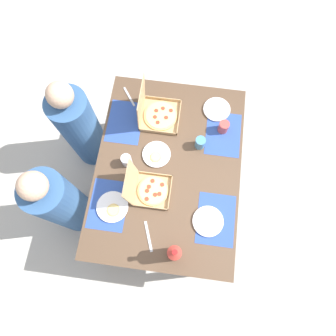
{
  "coord_description": "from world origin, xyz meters",
  "views": [
    {
      "loc": [
        -0.67,
        -0.09,
        2.81
      ],
      "look_at": [
        0.0,
        0.0,
        0.73
      ],
      "focal_mm": 31.98,
      "sensor_mm": 36.0,
      "label": 1
    }
  ],
  "objects_px": {
    "plate_far_right": "(156,155)",
    "cup_dark": "(200,143)",
    "pizza_box_corner_right": "(148,189)",
    "plate_near_left": "(113,207)",
    "plate_near_right": "(217,109)",
    "soda_bottle": "(174,253)",
    "cup_clear_right": "(127,161)",
    "diner_left_seat": "(62,203)",
    "cup_clear_left": "(223,127)",
    "plate_middle": "(208,221)",
    "diner_right_seat": "(81,128)",
    "pizza_box_center": "(156,113)"
  },
  "relations": [
    {
      "from": "plate_far_right",
      "to": "cup_dark",
      "type": "bearing_deg",
      "value": -68.72
    },
    {
      "from": "pizza_box_corner_right",
      "to": "plate_near_left",
      "type": "bearing_deg",
      "value": 123.74
    },
    {
      "from": "plate_near_right",
      "to": "plate_far_right",
      "type": "relative_size",
      "value": 1.01
    },
    {
      "from": "soda_bottle",
      "to": "cup_dark",
      "type": "distance_m",
      "value": 0.81
    },
    {
      "from": "soda_bottle",
      "to": "cup_dark",
      "type": "xyz_separation_m",
      "value": [
        0.8,
        -0.09,
        -0.08
      ]
    },
    {
      "from": "pizza_box_corner_right",
      "to": "cup_clear_right",
      "type": "distance_m",
      "value": 0.26
    },
    {
      "from": "plate_far_right",
      "to": "diner_left_seat",
      "type": "bearing_deg",
      "value": 120.9
    },
    {
      "from": "diner_left_seat",
      "to": "soda_bottle",
      "type": "bearing_deg",
      "value": -106.54
    },
    {
      "from": "plate_far_right",
      "to": "cup_clear_left",
      "type": "relative_size",
      "value": 2.05
    },
    {
      "from": "cup_clear_left",
      "to": "diner_left_seat",
      "type": "bearing_deg",
      "value": 120.54
    },
    {
      "from": "plate_middle",
      "to": "cup_clear_left",
      "type": "xyz_separation_m",
      "value": [
        0.71,
        -0.04,
        0.04
      ]
    },
    {
      "from": "plate_near_left",
      "to": "soda_bottle",
      "type": "bearing_deg",
      "value": -118.77
    },
    {
      "from": "soda_bottle",
      "to": "cup_clear_right",
      "type": "bearing_deg",
      "value": 35.41
    },
    {
      "from": "pizza_box_corner_right",
      "to": "soda_bottle",
      "type": "distance_m",
      "value": 0.48
    },
    {
      "from": "plate_near_left",
      "to": "diner_right_seat",
      "type": "height_order",
      "value": "diner_right_seat"
    },
    {
      "from": "plate_near_right",
      "to": "soda_bottle",
      "type": "height_order",
      "value": "soda_bottle"
    },
    {
      "from": "cup_clear_left",
      "to": "cup_dark",
      "type": "bearing_deg",
      "value": 133.23
    },
    {
      "from": "cup_clear_left",
      "to": "plate_near_right",
      "type": "bearing_deg",
      "value": 19.23
    },
    {
      "from": "plate_far_right",
      "to": "cup_clear_right",
      "type": "xyz_separation_m",
      "value": [
        -0.09,
        0.2,
        0.04
      ]
    },
    {
      "from": "diner_left_seat",
      "to": "plate_near_left",
      "type": "bearing_deg",
      "value": -91.92
    },
    {
      "from": "cup_dark",
      "to": "cup_clear_right",
      "type": "distance_m",
      "value": 0.55
    },
    {
      "from": "pizza_box_center",
      "to": "cup_dark",
      "type": "bearing_deg",
      "value": -119.67
    },
    {
      "from": "plate_far_right",
      "to": "diner_left_seat",
      "type": "relative_size",
      "value": 0.18
    },
    {
      "from": "plate_middle",
      "to": "soda_bottle",
      "type": "height_order",
      "value": "soda_bottle"
    },
    {
      "from": "plate_far_right",
      "to": "cup_clear_right",
      "type": "height_order",
      "value": "cup_clear_right"
    },
    {
      "from": "pizza_box_center",
      "to": "plate_far_right",
      "type": "bearing_deg",
      "value": -171.88
    },
    {
      "from": "pizza_box_center",
      "to": "diner_right_seat",
      "type": "xyz_separation_m",
      "value": [
        -0.08,
        0.65,
        -0.28
      ]
    },
    {
      "from": "pizza_box_center",
      "to": "cup_dark",
      "type": "height_order",
      "value": "pizza_box_center"
    },
    {
      "from": "pizza_box_center",
      "to": "diner_left_seat",
      "type": "xyz_separation_m",
      "value": [
        -0.73,
        0.65,
        -0.27
      ]
    },
    {
      "from": "plate_far_right",
      "to": "cup_dark",
      "type": "distance_m",
      "value": 0.33
    },
    {
      "from": "plate_middle",
      "to": "cup_dark",
      "type": "relative_size",
      "value": 2.12
    },
    {
      "from": "diner_right_seat",
      "to": "pizza_box_center",
      "type": "bearing_deg",
      "value": -82.54
    },
    {
      "from": "plate_near_left",
      "to": "cup_clear_right",
      "type": "xyz_separation_m",
      "value": [
        0.34,
        -0.04,
        0.04
      ]
    },
    {
      "from": "plate_near_left",
      "to": "diner_right_seat",
      "type": "bearing_deg",
      "value": 33.72
    },
    {
      "from": "plate_far_right",
      "to": "cup_clear_right",
      "type": "relative_size",
      "value": 2.08
    },
    {
      "from": "soda_bottle",
      "to": "diner_left_seat",
      "type": "distance_m",
      "value": 1.01
    },
    {
      "from": "plate_near_left",
      "to": "cup_clear_right",
      "type": "relative_size",
      "value": 2.23
    },
    {
      "from": "plate_far_right",
      "to": "cup_clear_right",
      "type": "bearing_deg",
      "value": 114.69
    },
    {
      "from": "diner_right_seat",
      "to": "cup_dark",
      "type": "bearing_deg",
      "value": -96.69
    },
    {
      "from": "cup_clear_left",
      "to": "soda_bottle",
      "type": "bearing_deg",
      "value": 165.27
    },
    {
      "from": "pizza_box_corner_right",
      "to": "soda_bottle",
      "type": "relative_size",
      "value": 0.9
    },
    {
      "from": "plate_near_right",
      "to": "diner_right_seat",
      "type": "distance_m",
      "value": 1.14
    },
    {
      "from": "pizza_box_center",
      "to": "diner_right_seat",
      "type": "distance_m",
      "value": 0.71
    },
    {
      "from": "plate_near_left",
      "to": "diner_left_seat",
      "type": "relative_size",
      "value": 0.2
    },
    {
      "from": "plate_far_right",
      "to": "soda_bottle",
      "type": "height_order",
      "value": "soda_bottle"
    },
    {
      "from": "soda_bottle",
      "to": "diner_right_seat",
      "type": "height_order",
      "value": "diner_right_seat"
    },
    {
      "from": "pizza_box_center",
      "to": "soda_bottle",
      "type": "relative_size",
      "value": 1.01
    },
    {
      "from": "pizza_box_corner_right",
      "to": "cup_clear_left",
      "type": "relative_size",
      "value": 2.85
    },
    {
      "from": "cup_clear_right",
      "to": "plate_near_left",
      "type": "bearing_deg",
      "value": 172.46
    },
    {
      "from": "pizza_box_corner_right",
      "to": "plate_near_left",
      "type": "xyz_separation_m",
      "value": [
        -0.15,
        0.23,
        -0.04
      ]
    }
  ]
}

